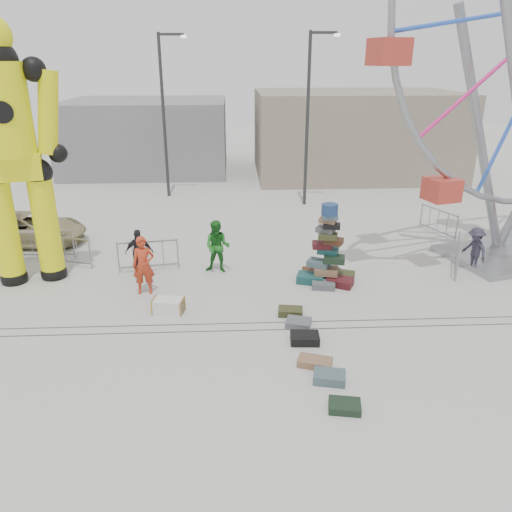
{
  "coord_description": "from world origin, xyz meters",
  "views": [
    {
      "loc": [
        -0.6,
        -11.14,
        6.81
      ],
      "look_at": [
        0.05,
        2.28,
        1.49
      ],
      "focal_mm": 35.0,
      "sensor_mm": 36.0,
      "label": 1
    }
  ],
  "objects_px": {
    "parked_suv": "(27,229)",
    "pedestrian_red": "(144,265)",
    "barricade_wheel_back": "(438,222)",
    "lamp_post_right": "(310,112)",
    "barricade_dummy_a": "(46,245)",
    "suitcase_tower": "(327,260)",
    "pedestrian_green": "(217,247)",
    "lamp_post_left": "(165,109)",
    "barricade_wheel_front": "(458,255)",
    "barricade_dummy_c": "(148,256)",
    "pedestrian_black": "(139,252)",
    "steamer_trunk": "(168,306)",
    "pedestrian_grey": "(475,250)",
    "barricade_dummy_b": "(65,251)",
    "crash_test_dummy": "(12,148)"
  },
  "relations": [
    {
      "from": "suitcase_tower",
      "to": "barricade_dummy_b",
      "type": "height_order",
      "value": "suitcase_tower"
    },
    {
      "from": "suitcase_tower",
      "to": "pedestrian_red",
      "type": "distance_m",
      "value": 5.8
    },
    {
      "from": "pedestrian_grey",
      "to": "lamp_post_left",
      "type": "bearing_deg",
      "value": -150.85
    },
    {
      "from": "crash_test_dummy",
      "to": "barricade_dummy_b",
      "type": "bearing_deg",
      "value": 43.17
    },
    {
      "from": "lamp_post_left",
      "to": "barricade_dummy_c",
      "type": "xyz_separation_m",
      "value": [
        0.39,
        -10.14,
        -3.93
      ]
    },
    {
      "from": "pedestrian_green",
      "to": "barricade_dummy_c",
      "type": "bearing_deg",
      "value": -171.74
    },
    {
      "from": "lamp_post_right",
      "to": "parked_suv",
      "type": "distance_m",
      "value": 13.44
    },
    {
      "from": "lamp_post_left",
      "to": "pedestrian_black",
      "type": "height_order",
      "value": "lamp_post_left"
    },
    {
      "from": "pedestrian_black",
      "to": "suitcase_tower",
      "type": "bearing_deg",
      "value": 169.44
    },
    {
      "from": "barricade_wheel_back",
      "to": "pedestrian_grey",
      "type": "height_order",
      "value": "pedestrian_grey"
    },
    {
      "from": "lamp_post_right",
      "to": "pedestrian_grey",
      "type": "distance_m",
      "value": 10.46
    },
    {
      "from": "lamp_post_left",
      "to": "barricade_wheel_back",
      "type": "height_order",
      "value": "lamp_post_left"
    },
    {
      "from": "pedestrian_green",
      "to": "pedestrian_red",
      "type": "bearing_deg",
      "value": -131.57
    },
    {
      "from": "suitcase_tower",
      "to": "barricade_wheel_back",
      "type": "xyz_separation_m",
      "value": [
        5.44,
        4.41,
        -0.19
      ]
    },
    {
      "from": "barricade_dummy_c",
      "to": "barricade_wheel_front",
      "type": "height_order",
      "value": "same"
    },
    {
      "from": "suitcase_tower",
      "to": "pedestrian_red",
      "type": "height_order",
      "value": "suitcase_tower"
    },
    {
      "from": "lamp_post_right",
      "to": "pedestrian_black",
      "type": "xyz_separation_m",
      "value": [
        -6.84,
        -8.45,
        -3.69
      ]
    },
    {
      "from": "lamp_post_right",
      "to": "lamp_post_left",
      "type": "bearing_deg",
      "value": 164.05
    },
    {
      "from": "suitcase_tower",
      "to": "pedestrian_grey",
      "type": "relative_size",
      "value": 1.7
    },
    {
      "from": "barricade_wheel_front",
      "to": "barricade_wheel_back",
      "type": "relative_size",
      "value": 1.0
    },
    {
      "from": "steamer_trunk",
      "to": "barricade_wheel_front",
      "type": "xyz_separation_m",
      "value": [
        9.56,
        2.61,
        0.35
      ]
    },
    {
      "from": "barricade_wheel_back",
      "to": "pedestrian_black",
      "type": "height_order",
      "value": "pedestrian_black"
    },
    {
      "from": "crash_test_dummy",
      "to": "barricade_dummy_a",
      "type": "relative_size",
      "value": 4.11
    },
    {
      "from": "steamer_trunk",
      "to": "pedestrian_black",
      "type": "relative_size",
      "value": 0.55
    },
    {
      "from": "parked_suv",
      "to": "barricade_wheel_back",
      "type": "bearing_deg",
      "value": -85.89
    },
    {
      "from": "crash_test_dummy",
      "to": "barricade_wheel_front",
      "type": "xyz_separation_m",
      "value": [
        14.25,
        0.09,
        -3.78
      ]
    },
    {
      "from": "barricade_dummy_c",
      "to": "pedestrian_green",
      "type": "distance_m",
      "value": 2.41
    },
    {
      "from": "lamp_post_left",
      "to": "barricade_wheel_front",
      "type": "xyz_separation_m",
      "value": [
        10.97,
        -10.63,
        -3.93
      ]
    },
    {
      "from": "barricade_dummy_c",
      "to": "barricade_wheel_front",
      "type": "relative_size",
      "value": 1.0
    },
    {
      "from": "barricade_dummy_a",
      "to": "parked_suv",
      "type": "bearing_deg",
      "value": 129.54
    },
    {
      "from": "barricade_wheel_back",
      "to": "pedestrian_green",
      "type": "xyz_separation_m",
      "value": [
        -8.99,
        -3.42,
        0.36
      ]
    },
    {
      "from": "barricade_wheel_front",
      "to": "barricade_wheel_back",
      "type": "height_order",
      "value": "same"
    },
    {
      "from": "barricade_wheel_front",
      "to": "pedestrian_green",
      "type": "height_order",
      "value": "pedestrian_green"
    },
    {
      "from": "pedestrian_grey",
      "to": "parked_suv",
      "type": "relative_size",
      "value": 0.35
    },
    {
      "from": "lamp_post_right",
      "to": "parked_suv",
      "type": "xyz_separation_m",
      "value": [
        -11.78,
        -5.2,
        -3.86
      ]
    },
    {
      "from": "barricade_dummy_b",
      "to": "barricade_wheel_front",
      "type": "distance_m",
      "value": 13.61
    },
    {
      "from": "barricade_dummy_a",
      "to": "parked_suv",
      "type": "relative_size",
      "value": 0.45
    },
    {
      "from": "barricade_dummy_b",
      "to": "lamp_post_left",
      "type": "bearing_deg",
      "value": 91.92
    },
    {
      "from": "barricade_dummy_c",
      "to": "barricade_wheel_back",
      "type": "distance_m",
      "value": 11.81
    },
    {
      "from": "barricade_wheel_front",
      "to": "pedestrian_black",
      "type": "height_order",
      "value": "pedestrian_black"
    },
    {
      "from": "steamer_trunk",
      "to": "pedestrian_red",
      "type": "relative_size",
      "value": 0.47
    },
    {
      "from": "crash_test_dummy",
      "to": "pedestrian_green",
      "type": "relative_size",
      "value": 4.54
    },
    {
      "from": "barricade_dummy_c",
      "to": "suitcase_tower",
      "type": "bearing_deg",
      "value": -19.65
    },
    {
      "from": "lamp_post_left",
      "to": "parked_suv",
      "type": "height_order",
      "value": "lamp_post_left"
    },
    {
      "from": "suitcase_tower",
      "to": "barricade_dummy_a",
      "type": "xyz_separation_m",
      "value": [
        -9.8,
        2.44,
        -0.19
      ]
    },
    {
      "from": "pedestrian_red",
      "to": "parked_suv",
      "type": "height_order",
      "value": "pedestrian_red"
    },
    {
      "from": "parked_suv",
      "to": "pedestrian_red",
      "type": "bearing_deg",
      "value": -128.41
    },
    {
      "from": "pedestrian_green",
      "to": "parked_suv",
      "type": "bearing_deg",
      "value": 170.49
    },
    {
      "from": "lamp_post_right",
      "to": "steamer_trunk",
      "type": "relative_size",
      "value": 9.17
    },
    {
      "from": "barricade_dummy_a",
      "to": "pedestrian_grey",
      "type": "distance_m",
      "value": 15.09
    }
  ]
}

